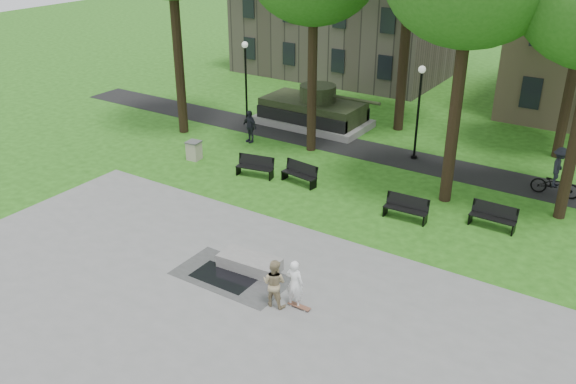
# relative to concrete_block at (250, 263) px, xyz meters

# --- Properties ---
(ground) EXTENTS (120.00, 120.00, 0.00)m
(ground) POSITION_rel_concrete_block_xyz_m (0.30, 0.61, -0.24)
(ground) COLOR #214F12
(ground) RESTS_ON ground
(plaza) EXTENTS (22.00, 16.00, 0.02)m
(plaza) POSITION_rel_concrete_block_xyz_m (0.30, -4.39, -0.23)
(plaza) COLOR gray
(plaza) RESTS_ON ground
(footpath) EXTENTS (44.00, 2.60, 0.01)m
(footpath) POSITION_rel_concrete_block_xyz_m (0.30, 12.61, -0.24)
(footpath) COLOR black
(footpath) RESTS_ON ground
(building_left) EXTENTS (15.00, 10.00, 7.20)m
(building_left) POSITION_rel_concrete_block_xyz_m (-10.70, 27.11, 3.35)
(building_left) COLOR #4C443D
(building_left) RESTS_ON ground
(lamp_left) EXTENTS (0.36, 0.36, 4.73)m
(lamp_left) POSITION_rel_concrete_block_xyz_m (-9.70, 12.91, 2.55)
(lamp_left) COLOR black
(lamp_left) RESTS_ON ground
(lamp_mid) EXTENTS (0.36, 0.36, 4.73)m
(lamp_mid) POSITION_rel_concrete_block_xyz_m (0.80, 12.91, 2.55)
(lamp_mid) COLOR black
(lamp_mid) RESTS_ON ground
(tank_monument) EXTENTS (7.45, 3.40, 2.40)m
(tank_monument) POSITION_rel_concrete_block_xyz_m (-6.15, 14.61, 0.61)
(tank_monument) COLOR gray
(tank_monument) RESTS_ON ground
(puddle) EXTENTS (2.20, 1.20, 0.00)m
(puddle) POSITION_rel_concrete_block_xyz_m (-0.40, -0.96, -0.22)
(puddle) COLOR black
(puddle) RESTS_ON plaza
(concrete_block) EXTENTS (2.26, 1.14, 0.45)m
(concrete_block) POSITION_rel_concrete_block_xyz_m (0.00, 0.00, 0.00)
(concrete_block) COLOR gray
(concrete_block) RESTS_ON plaza
(skateboard) EXTENTS (0.78, 0.20, 0.07)m
(skateboard) POSITION_rel_concrete_block_xyz_m (2.70, -1.03, -0.19)
(skateboard) COLOR brown
(skateboard) RESTS_ON plaza
(skateboarder) EXTENTS (0.63, 0.44, 1.64)m
(skateboarder) POSITION_rel_concrete_block_xyz_m (2.51, -1.00, 0.60)
(skateboarder) COLOR white
(skateboarder) RESTS_ON plaza
(friend_watching) EXTENTS (0.85, 0.69, 1.63)m
(friend_watching) POSITION_rel_concrete_block_xyz_m (1.95, -1.32, 0.59)
(friend_watching) COLOR tan
(friend_watching) RESTS_ON plaza
(pedestrian_walker) EXTENTS (1.12, 0.70, 1.77)m
(pedestrian_walker) POSITION_rel_concrete_block_xyz_m (-7.57, 10.32, 0.64)
(pedestrian_walker) COLOR #20212B
(pedestrian_walker) RESTS_ON ground
(cyclist) EXTENTS (2.08, 1.19, 2.24)m
(cyclist) POSITION_rel_concrete_block_xyz_m (7.67, 12.17, 0.67)
(cyclist) COLOR black
(cyclist) RESTS_ON ground
(park_bench_0) EXTENTS (1.85, 0.87, 1.00)m
(park_bench_0) POSITION_rel_concrete_block_xyz_m (-4.59, 6.73, 0.28)
(park_bench_0) COLOR black
(park_bench_0) RESTS_ON ground
(park_bench_1) EXTENTS (1.84, 0.77, 1.00)m
(park_bench_1) POSITION_rel_concrete_block_xyz_m (-2.41, 7.16, 0.28)
(park_bench_1) COLOR black
(park_bench_1) RESTS_ON ground
(park_bench_2) EXTENTS (1.82, 0.60, 1.00)m
(park_bench_2) POSITION_rel_concrete_block_xyz_m (3.09, 6.52, 0.28)
(park_bench_2) COLOR black
(park_bench_2) RESTS_ON ground
(park_bench_3) EXTENTS (1.80, 0.54, 1.00)m
(park_bench_3) POSITION_rel_concrete_block_xyz_m (6.25, 7.70, 0.28)
(park_bench_3) COLOR black
(park_bench_3) RESTS_ON ground
(trash_bin) EXTENTS (0.73, 0.73, 0.96)m
(trash_bin) POSITION_rel_concrete_block_xyz_m (-8.42, 6.75, 0.24)
(trash_bin) COLOR #B6AB96
(trash_bin) RESTS_ON ground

